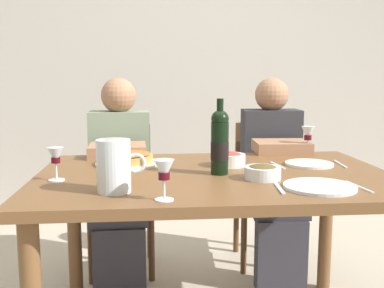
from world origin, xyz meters
TOP-DOWN VIEW (x-y plane):
  - back_wall at (0.00, 2.12)m, footprint 8.00×0.10m
  - dining_table at (0.00, 0.00)m, footprint 1.50×1.00m
  - wine_bottle at (0.02, -0.02)m, footprint 0.08×0.08m
  - water_pitcher at (-0.40, -0.28)m, footprint 0.17×0.12m
  - baked_tart at (-0.38, 0.22)m, footprint 0.30×0.30m
  - salad_bowl at (0.09, 0.15)m, footprint 0.15×0.15m
  - olive_bowl at (0.17, -0.13)m, footprint 0.15×0.15m
  - wine_glass_left_diner at (-0.23, -0.41)m, footprint 0.07×0.07m
  - wine_glass_right_diner at (0.55, 0.42)m, footprint 0.07×0.07m
  - wine_glass_centre at (-0.64, -0.08)m, footprint 0.06×0.06m
  - dinner_plate_left_setting at (0.35, -0.30)m, footprint 0.27×0.27m
  - dinner_plate_right_setting at (0.46, 0.13)m, footprint 0.22×0.22m
  - fork_left_setting at (0.20, -0.30)m, footprint 0.03×0.16m
  - knife_left_setting at (0.50, -0.30)m, footprint 0.03×0.18m
  - knife_right_setting at (0.61, 0.13)m, footprint 0.03×0.18m
  - spoon_right_setting at (0.31, 0.13)m, footprint 0.03×0.16m
  - chair_left at (-0.45, 0.86)m, footprint 0.41×0.41m
  - diner_left at (-0.45, 0.62)m, footprint 0.35×0.51m
  - chair_right at (0.45, 0.90)m, footprint 0.42×0.42m
  - diner_right at (0.44, 0.67)m, footprint 0.35×0.52m

SIDE VIEW (x-z plane):
  - chair_left at x=-0.45m, z-range 0.06..0.93m
  - chair_right at x=0.45m, z-range 0.06..0.93m
  - diner_left at x=-0.45m, z-range 0.04..1.20m
  - diner_right at x=0.44m, z-range 0.04..1.20m
  - dining_table at x=0.00m, z-range 0.29..1.05m
  - fork_left_setting at x=0.20m, z-range 0.76..0.76m
  - knife_left_setting at x=0.50m, z-range 0.76..0.76m
  - knife_right_setting at x=0.61m, z-range 0.76..0.76m
  - spoon_right_setting at x=0.31m, z-range 0.76..0.76m
  - dinner_plate_left_setting at x=0.35m, z-range 0.76..0.77m
  - dinner_plate_right_setting at x=0.46m, z-range 0.76..0.77m
  - baked_tart at x=-0.38m, z-range 0.76..0.82m
  - olive_bowl at x=0.17m, z-range 0.76..0.82m
  - salad_bowl at x=0.09m, z-range 0.76..0.83m
  - water_pitcher at x=-0.40m, z-range 0.75..0.94m
  - wine_glass_centre at x=-0.64m, z-range 0.79..0.92m
  - wine_glass_left_diner at x=-0.23m, z-range 0.79..0.92m
  - wine_glass_right_diner at x=0.55m, z-range 0.79..0.94m
  - wine_bottle at x=0.02m, z-range 0.74..1.05m
  - back_wall at x=0.00m, z-range 0.00..2.80m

